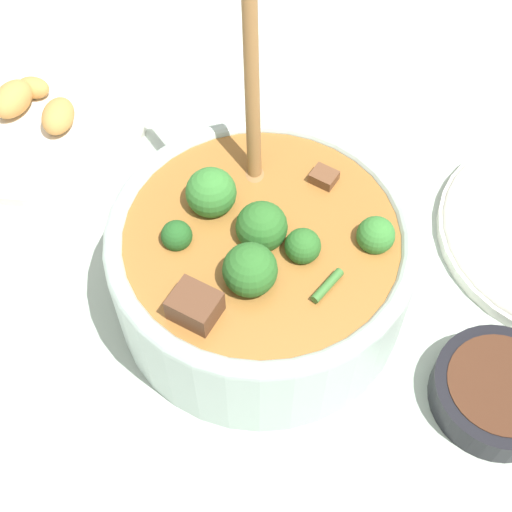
{
  "coord_description": "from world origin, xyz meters",
  "views": [
    {
      "loc": [
        0.33,
        0.0,
        0.56
      ],
      "look_at": [
        0.0,
        0.0,
        0.07
      ],
      "focal_mm": 50.0,
      "sensor_mm": 36.0,
      "label": 1
    }
  ],
  "objects": [
    {
      "name": "ground_plane",
      "position": [
        0.0,
        0.0,
        0.0
      ],
      "size": [
        4.0,
        4.0,
        0.0
      ],
      "primitive_type": "plane",
      "color": "#ADBCAD"
    },
    {
      "name": "stew_bowl",
      "position": [
        -0.0,
        -0.0,
        0.06
      ],
      "size": [
        0.26,
        0.25,
        0.31
      ],
      "color": "#B2C6BC",
      "rests_on": "ground_plane"
    },
    {
      "name": "condiment_bowl",
      "position": [
        0.1,
        0.19,
        0.02
      ],
      "size": [
        0.11,
        0.11,
        0.03
      ],
      "color": "black",
      "rests_on": "ground_plane"
    },
    {
      "name": "food_plate",
      "position": [
        -0.21,
        -0.24,
        0.01
      ],
      "size": [
        0.22,
        0.22,
        0.04
      ],
      "color": "silver",
      "rests_on": "ground_plane"
    }
  ]
}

